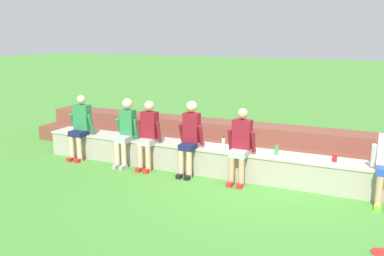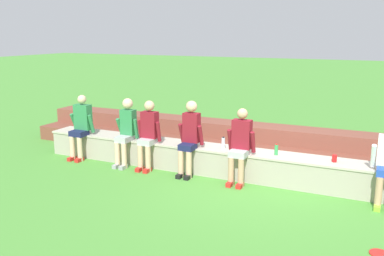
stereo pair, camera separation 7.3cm
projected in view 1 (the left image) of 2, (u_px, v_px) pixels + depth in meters
name	position (u px, v px, depth m)	size (l,w,h in m)	color
ground_plane	(258.00, 185.00, 7.90)	(80.00, 80.00, 0.00)	#4C9338
stone_seating_wall	(263.00, 166.00, 8.10)	(9.95, 0.63, 0.55)	#A8A08E
brick_bleachers	(280.00, 147.00, 9.35)	(12.57, 1.36, 0.72)	brown
person_far_left	(80.00, 125.00, 9.40)	(0.56, 0.54, 1.44)	beige
person_left_of_center	(126.00, 130.00, 8.92)	(0.49, 0.59, 1.44)	beige
person_center	(148.00, 133.00, 8.67)	(0.51, 0.51, 1.44)	#DBAD89
person_right_of_center	(190.00, 136.00, 8.31)	(0.50, 0.58, 1.49)	#DBAD89
person_far_right	(240.00, 144.00, 7.86)	(0.53, 0.54, 1.42)	tan
water_bottle_mid_right	(276.00, 149.00, 7.89)	(0.07, 0.07, 0.22)	green
water_bottle_center_gap	(223.00, 143.00, 8.31)	(0.07, 0.07, 0.24)	silver
plastic_cup_right_end	(335.00, 158.00, 7.48)	(0.09, 0.09, 0.13)	red
plastic_cup_middle	(78.00, 128.00, 9.84)	(0.08, 0.08, 0.11)	white
frisbee	(381.00, 253.00, 5.44)	(0.25, 0.25, 0.02)	red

